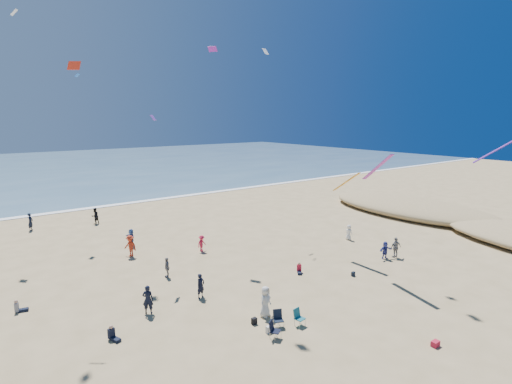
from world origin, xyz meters
TOP-DOWN VIEW (x-y plane):
  - ocean at (0.00, 95.00)m, footprint 220.00×100.00m
  - surf_line at (0.00, 45.00)m, footprint 220.00×1.20m
  - standing_flyers at (2.85, 16.79)m, footprint 35.35×49.25m
  - seated_group at (0.30, 5.56)m, footprint 19.29×26.86m
  - chair_cluster at (2.77, 6.32)m, footprint 2.75×1.61m
  - white_tote at (1.92, 6.68)m, footprint 0.35×0.20m
  - black_backpack at (1.81, 7.93)m, footprint 0.30×0.22m
  - cooler at (8.03, 0.34)m, footprint 0.45×0.30m
  - navy_bag at (12.09, 9.11)m, footprint 0.28×0.18m
  - kites_aloft at (7.61, 13.66)m, footprint 32.91×36.80m

SIDE VIEW (x-z plane):
  - ocean at x=0.00m, z-range 0.00..0.06m
  - surf_line at x=0.00m, z-range 0.00..0.08m
  - cooler at x=8.03m, z-range 0.00..0.30m
  - navy_bag at x=12.09m, z-range 0.00..0.34m
  - black_backpack at x=1.81m, z-range 0.00..0.38m
  - white_tote at x=1.92m, z-range 0.00..0.40m
  - seated_group at x=0.30m, z-range 0.00..0.84m
  - chair_cluster at x=2.77m, z-range 0.00..1.00m
  - standing_flyers at x=2.85m, z-range -0.10..1.80m
  - kites_aloft at x=7.61m, z-range 0.27..30.05m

